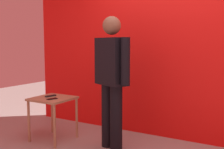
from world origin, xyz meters
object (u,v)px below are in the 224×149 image
at_px(side_table, 53,104).
at_px(cell_phone, 52,99).
at_px(tv_remote, 51,96).
at_px(standing_person, 112,76).

xyz_separation_m(side_table, cell_phone, (0.07, -0.09, 0.10)).
xyz_separation_m(side_table, tv_remote, (-0.07, 0.04, 0.11)).
distance_m(side_table, tv_remote, 0.13).
bearing_deg(tv_remote, standing_person, 16.45).
relative_size(cell_phone, tv_remote, 0.85).
bearing_deg(cell_phone, side_table, 145.42).
xyz_separation_m(cell_phone, tv_remote, (-0.15, 0.13, 0.01)).
xyz_separation_m(standing_person, side_table, (-0.90, -0.13, -0.44)).
height_order(cell_phone, tv_remote, tv_remote).
xyz_separation_m(standing_person, cell_phone, (-0.82, -0.23, -0.34)).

